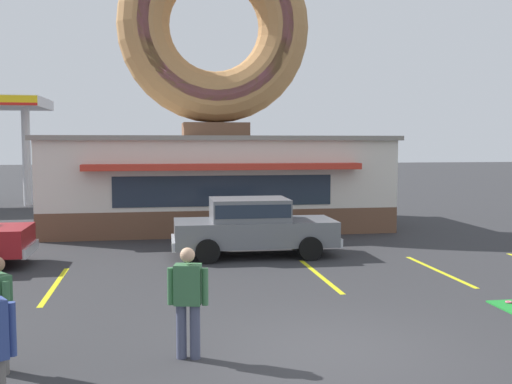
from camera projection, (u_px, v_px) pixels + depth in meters
The scene contains 10 objects.
ground_plane at pixel (332, 351), 9.00m from camera, with size 160.00×160.00×0.00m, color #2D2D30.
donut_shop_building at pixel (215, 126), 22.33m from camera, with size 12.30×6.75×10.96m.
mini_donut_far_centre at pixel (509, 302), 11.58m from camera, with size 0.13×0.13×0.04m, color #D8667F.
car_grey at pixel (253, 225), 16.50m from camera, with size 4.58×2.03×1.60m.
pedestrian_blue_sweater_man at pixel (188, 298), 8.63m from camera, with size 0.58×0.32×1.63m.
trash_bin at pixel (63, 225), 19.22m from camera, with size 0.57×0.57×0.97m.
parking_stripe_left at pixel (55, 285), 13.12m from camera, with size 0.12×3.60×0.01m, color yellow.
parking_stripe_mid_left at pixel (192, 280), 13.62m from camera, with size 0.12×3.60×0.01m, color yellow.
parking_stripe_centre at pixel (320, 275), 14.11m from camera, with size 0.12×3.60×0.01m, color yellow.
parking_stripe_mid_right at pixel (438, 271), 14.61m from camera, with size 0.12×3.60×0.01m, color yellow.
Camera 1 is at (-2.59, -8.46, 3.13)m, focal length 42.00 mm.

